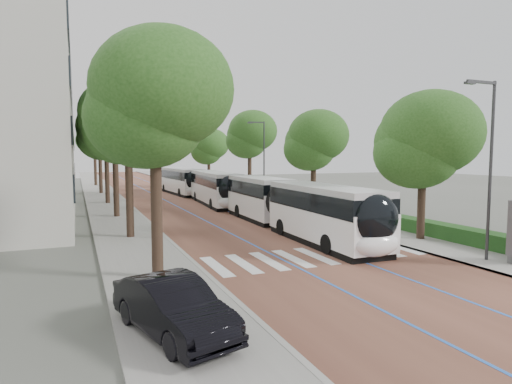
{
  "coord_description": "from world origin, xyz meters",
  "views": [
    {
      "loc": [
        -10.32,
        -16.54,
        4.89
      ],
      "look_at": [
        0.74,
        9.67,
        2.4
      ],
      "focal_mm": 30.0,
      "sensor_mm": 36.0,
      "label": 1
    }
  ],
  "objects": [
    {
      "name": "ground",
      "position": [
        0.0,
        0.0,
        0.0
      ],
      "size": [
        160.0,
        160.0,
        0.0
      ],
      "primitive_type": "plane",
      "color": "#51544C",
      "rests_on": "ground"
    },
    {
      "name": "road",
      "position": [
        0.0,
        40.0,
        0.01
      ],
      "size": [
        11.0,
        140.0,
        0.02
      ],
      "primitive_type": "cube",
      "color": "brown",
      "rests_on": "ground"
    },
    {
      "name": "sidewalk_left",
      "position": [
        -7.5,
        40.0,
        0.06
      ],
      "size": [
        4.0,
        140.0,
        0.12
      ],
      "primitive_type": "cube",
      "color": "gray",
      "rests_on": "ground"
    },
    {
      "name": "sidewalk_right",
      "position": [
        7.5,
        40.0,
        0.06
      ],
      "size": [
        4.0,
        140.0,
        0.12
      ],
      "primitive_type": "cube",
      "color": "gray",
      "rests_on": "ground"
    },
    {
      "name": "kerb_left",
      "position": [
        -5.6,
        40.0,
        0.06
      ],
      "size": [
        0.2,
        140.0,
        0.14
      ],
      "primitive_type": "cube",
      "color": "gray",
      "rests_on": "ground"
    },
    {
      "name": "kerb_right",
      "position": [
        5.6,
        40.0,
        0.06
      ],
      "size": [
        0.2,
        140.0,
        0.14
      ],
      "primitive_type": "cube",
      "color": "gray",
      "rests_on": "ground"
    },
    {
      "name": "zebra_crossing",
      "position": [
        0.2,
        1.0,
        0.03
      ],
      "size": [
        10.55,
        3.6,
        0.01
      ],
      "color": "silver",
      "rests_on": "ground"
    },
    {
      "name": "lane_line_left",
      "position": [
        -1.6,
        40.0,
        0.02
      ],
      "size": [
        0.12,
        126.0,
        0.01
      ],
      "primitive_type": "cube",
      "color": "blue",
      "rests_on": "road"
    },
    {
      "name": "lane_line_right",
      "position": [
        1.6,
        40.0,
        0.02
      ],
      "size": [
        0.12,
        126.0,
        0.01
      ],
      "primitive_type": "cube",
      "color": "blue",
      "rests_on": "road"
    },
    {
      "name": "hedge",
      "position": [
        9.1,
        0.0,
        0.52
      ],
      "size": [
        1.2,
        14.0,
        0.8
      ],
      "primitive_type": "cube",
      "color": "#1F4518",
      "rests_on": "sidewalk_right"
    },
    {
      "name": "streetlight_near",
      "position": [
        6.62,
        -3.0,
        4.82
      ],
      "size": [
        1.82,
        0.2,
        8.0
      ],
      "color": "#313234",
      "rests_on": "sidewalk_right"
    },
    {
      "name": "streetlight_far",
      "position": [
        6.62,
        22.0,
        4.82
      ],
      "size": [
        1.82,
        0.2,
        8.0
      ],
      "color": "#313234",
      "rests_on": "sidewalk_right"
    },
    {
      "name": "lamp_post_left",
      "position": [
        -6.1,
        8.0,
        4.12
      ],
      "size": [
        0.14,
        0.14,
        8.0
      ],
      "primitive_type": "cylinder",
      "color": "#313234",
      "rests_on": "sidewalk_left"
    },
    {
      "name": "trees_left",
      "position": [
        -7.5,
        26.46,
        7.12
      ],
      "size": [
        5.84,
        60.6,
        10.08
      ],
      "color": "black",
      "rests_on": "ground"
    },
    {
      "name": "trees_right",
      "position": [
        7.7,
        21.6,
        6.01
      ],
      "size": [
        5.63,
        47.47,
        9.25
      ],
      "color": "black",
      "rests_on": "ground"
    },
    {
      "name": "lead_bus",
      "position": [
        2.25,
        7.21,
        1.63
      ],
      "size": [
        2.98,
        18.45,
        3.2
      ],
      "rotation": [
        0.0,
        0.0,
        -0.02
      ],
      "color": "black",
      "rests_on": "ground"
    },
    {
      "name": "bus_queued_0",
      "position": [
        2.18,
        23.12,
        1.62
      ],
      "size": [
        3.34,
        12.54,
        3.2
      ],
      "rotation": [
        0.0,
        0.0,
        -0.07
      ],
      "color": "white",
      "rests_on": "ground"
    },
    {
      "name": "bus_queued_1",
      "position": [
        1.74,
        35.73,
        1.62
      ],
      "size": [
        3.18,
        12.51,
        3.2
      ],
      "rotation": [
        0.0,
        0.0,
        0.06
      ],
      "color": "white",
      "rests_on": "ground"
    },
    {
      "name": "parked_car",
      "position": [
        -8.07,
        -5.53,
        0.87
      ],
      "size": [
        2.78,
        4.84,
        1.51
      ],
      "primitive_type": "imported",
      "rotation": [
        0.0,
        0.0,
        0.28
      ],
      "color": "black",
      "rests_on": "sidewalk_left"
    }
  ]
}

